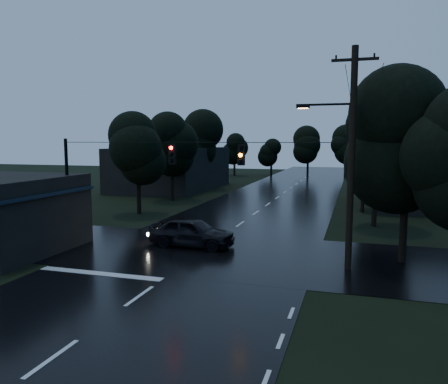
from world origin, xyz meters
The scene contains 17 objects.
ground centered at (0.00, 0.00, 0.00)m, with size 160.00×160.00×0.00m, color black.
main_road centered at (0.00, 30.00, 0.00)m, with size 12.00×120.00×0.02m, color black.
cross_street centered at (0.00, 12.00, 0.00)m, with size 60.00×9.00×0.02m, color black.
building_far_right centered at (14.00, 34.00, 2.20)m, with size 10.00×14.00×4.40m, color black.
building_far_left centered at (-14.00, 40.00, 2.50)m, with size 10.00×16.00×5.00m, color black.
utility_pole_main centered at (7.41, 11.00, 5.26)m, with size 3.50×0.30×10.00m.
utility_pole_far centered at (8.30, 28.00, 3.88)m, with size 2.00×0.30×7.50m.
anchor_pole_left centered at (-7.50, 11.00, 3.00)m, with size 0.18×0.18×6.00m, color black.
span_signals centered at (0.56, 10.99, 5.24)m, with size 15.00×0.37×1.12m.
tree_corner_near centered at (10.00, 13.00, 5.99)m, with size 4.48×4.48×9.44m.
tree_left_a centered at (-9.00, 22.00, 5.24)m, with size 3.92×3.92×8.26m.
tree_left_b centered at (-9.60, 30.00, 5.62)m, with size 4.20×4.20×8.85m.
tree_left_c centered at (-10.20, 40.00, 5.99)m, with size 4.48×4.48×9.44m.
tree_right_a centered at (9.00, 22.00, 5.62)m, with size 4.20×4.20×8.85m.
tree_right_b centered at (9.60, 30.00, 5.99)m, with size 4.48×4.48×9.44m.
tree_right_c centered at (10.20, 40.00, 6.37)m, with size 4.76×4.76×10.03m.
car centered at (-0.94, 12.95, 0.82)m, with size 1.94×4.82×1.64m, color black.
Camera 1 is at (7.72, -9.37, 5.89)m, focal length 35.00 mm.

